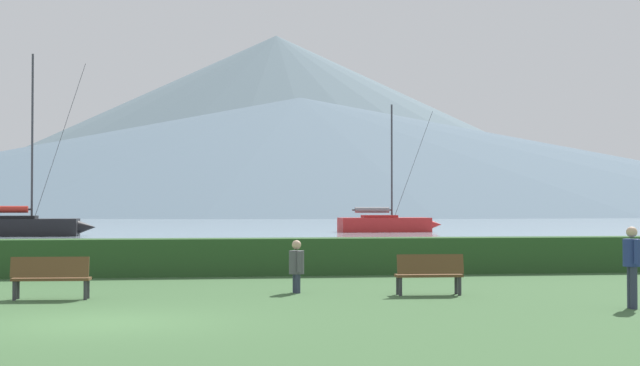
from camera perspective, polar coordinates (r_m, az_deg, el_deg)
ground_plane at (r=17.39m, az=-13.07°, el=-8.19°), size 1000.00×1000.00×0.00m
harbor_water at (r=154.21m, az=-8.43°, el=-2.07°), size 320.00×246.00×0.00m
hedge_line at (r=28.28m, az=-11.03°, el=-4.42°), size 80.00×1.20×1.09m
sailboat_slip_3 at (r=66.05m, az=-17.39°, el=-2.44°), size 8.47×2.56×12.17m
sailboat_slip_4 at (r=72.96m, az=3.97°, el=-2.43°), size 8.07×2.61×9.81m
park_bench_near_path at (r=22.10m, az=6.59°, el=-5.36°), size 1.56×0.52×0.95m
park_bench_under_tree at (r=21.74m, az=-15.88°, el=-5.38°), size 1.71×0.57×0.95m
person_seated_viewer at (r=22.54m, az=-1.42°, el=-4.89°), size 0.36×0.56×1.25m
person_standing_walker at (r=20.13m, az=18.25°, el=-4.43°), size 0.36×0.57×1.65m
distant_hill_west_ridge at (r=310.60m, az=-1.21°, el=1.74°), size 346.95×346.95×37.28m
distant_hill_central_peak at (r=420.96m, az=-2.66°, el=3.67°), size 317.30×317.30×77.22m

